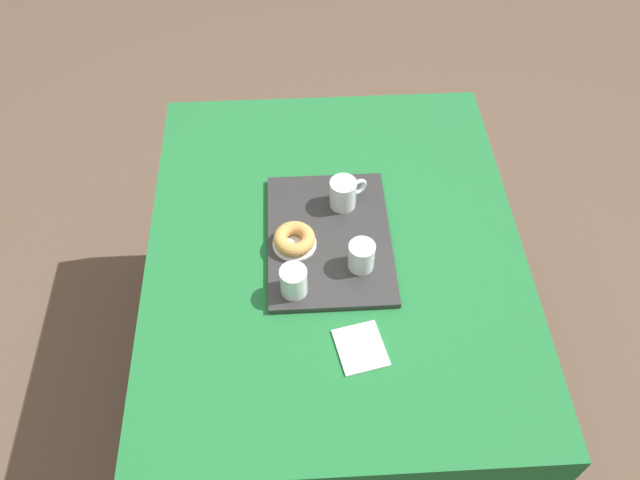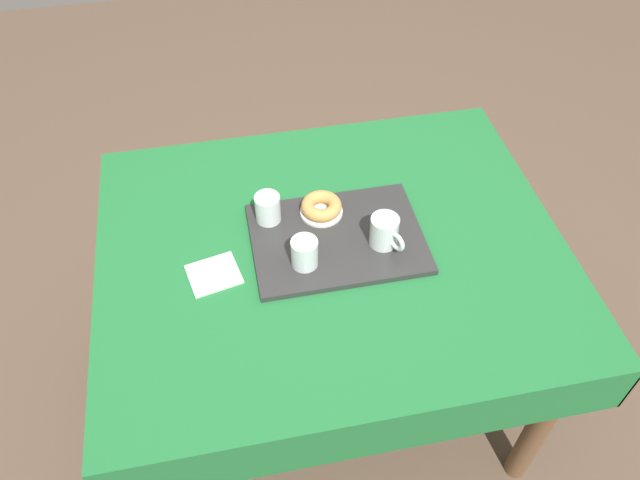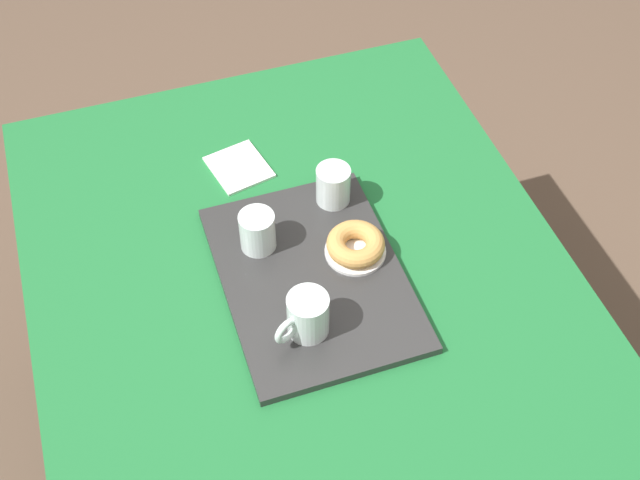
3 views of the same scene
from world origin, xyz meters
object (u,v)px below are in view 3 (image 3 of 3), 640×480
Objects in this scene: serving_tray at (312,277)px; water_glass_far at (258,232)px; sugar_donut_left at (356,244)px; dining_table at (303,308)px; water_glass_near at (333,187)px; paper_napkin at (239,167)px; donut_plate_left at (355,251)px; tea_mug_left at (307,316)px.

water_glass_far is at bearing -143.29° from serving_tray.
dining_table is at bearing -86.21° from sugar_donut_left.
water_glass_near is at bearing 143.15° from dining_table.
sugar_donut_left is at bearing 25.68° from paper_napkin.
water_glass_near is 0.23m from paper_napkin.
serving_tray is at bearing 9.25° from paper_napkin.
water_glass_far is at bearing -5.23° from paper_napkin.
sugar_donut_left reaches higher than paper_napkin.
paper_napkin reaches higher than dining_table.
water_glass_far is 0.23m from paper_napkin.
sugar_donut_left is at bearing 93.79° from dining_table.
water_glass_near reaches higher than donut_plate_left.
serving_tray reaches higher than paper_napkin.
water_glass_near is 0.15m from donut_plate_left.
dining_table is at bearing -86.21° from donut_plate_left.
tea_mug_left is (0.13, -0.03, 0.16)m from dining_table.
dining_table is 0.11m from serving_tray.
sugar_donut_left is (-0.14, 0.14, -0.02)m from tea_mug_left.
paper_napkin is (-0.30, -0.15, -0.04)m from sugar_donut_left.
dining_table is 11.09× the size of sugar_donut_left.
dining_table is at bearing 7.09° from paper_napkin.
water_glass_far is 0.73× the size of sugar_donut_left.
donut_plate_left is at bearing -2.06° from water_glass_near.
paper_napkin is (-0.16, -0.15, -0.05)m from water_glass_near.
dining_table is 15.23× the size of water_glass_near.
water_glass_near is 0.18m from water_glass_far.
donut_plate_left is 0.34m from paper_napkin.
paper_napkin is at bearing -154.32° from sugar_donut_left.
serving_tray is 3.60× the size of paper_napkin.
water_glass_near is 1.00× the size of water_glass_far.
water_glass_far is at bearing -114.46° from donut_plate_left.
paper_napkin is (-0.31, -0.04, 0.11)m from dining_table.
sugar_donut_left reaches higher than dining_table.
dining_table is at bearing -138.29° from serving_tray.
sugar_donut_left is at bearing 180.00° from donut_plate_left.
paper_napkin is at bearing -136.75° from water_glass_near.
tea_mug_left is (0.11, -0.05, 0.05)m from serving_tray.
donut_plate_left reaches higher than serving_tray.
water_glass_far is at bearing -144.37° from dining_table.
water_glass_near is 0.73× the size of sugar_donut_left.
tea_mug_left is 0.98× the size of sugar_donut_left.
sugar_donut_left is (-0.00, 0.00, 0.02)m from donut_plate_left.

